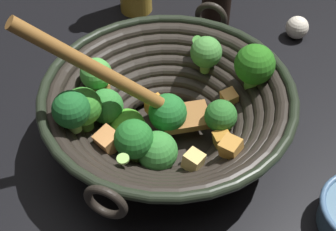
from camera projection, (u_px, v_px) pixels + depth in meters
ground_plane at (168, 140)px, 0.75m from camera, size 4.00×4.00×0.00m
wok at (166, 109)px, 0.70m from camera, size 0.36×0.35×0.25m
garlic_bulb at (297, 28)px, 0.90m from camera, size 0.04×0.04×0.04m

